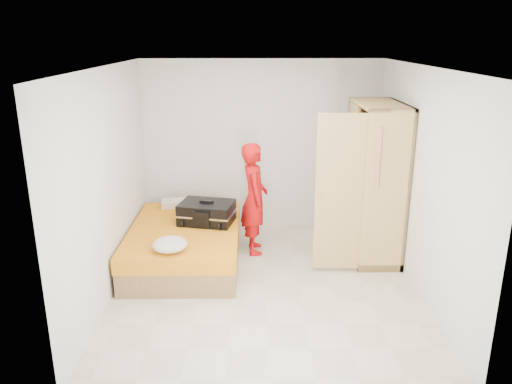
{
  "coord_description": "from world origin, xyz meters",
  "views": [
    {
      "loc": [
        -0.18,
        -5.5,
        2.93
      ],
      "look_at": [
        -0.1,
        0.6,
        1.0
      ],
      "focal_mm": 35.0,
      "sensor_mm": 36.0,
      "label": 1
    }
  ],
  "objects_px": {
    "wardrobe": "(372,186)",
    "suitcase": "(207,213)",
    "person": "(254,199)",
    "round_cushion": "(170,244)",
    "bed": "(185,244)"
  },
  "relations": [
    {
      "from": "suitcase",
      "to": "round_cushion",
      "type": "distance_m",
      "value": 1.0
    },
    {
      "from": "wardrobe",
      "to": "round_cushion",
      "type": "height_order",
      "value": "wardrobe"
    },
    {
      "from": "wardrobe",
      "to": "suitcase",
      "type": "height_order",
      "value": "wardrobe"
    },
    {
      "from": "wardrobe",
      "to": "person",
      "type": "bearing_deg",
      "value": 174.6
    },
    {
      "from": "suitcase",
      "to": "round_cushion",
      "type": "relative_size",
      "value": 1.99
    },
    {
      "from": "person",
      "to": "suitcase",
      "type": "bearing_deg",
      "value": 99.91
    },
    {
      "from": "wardrobe",
      "to": "suitcase",
      "type": "xyz_separation_m",
      "value": [
        -2.22,
        -0.03,
        -0.36
      ]
    },
    {
      "from": "person",
      "to": "suitcase",
      "type": "xyz_separation_m",
      "value": [
        -0.64,
        -0.17,
        -0.14
      ]
    },
    {
      "from": "suitcase",
      "to": "round_cushion",
      "type": "height_order",
      "value": "suitcase"
    },
    {
      "from": "bed",
      "to": "suitcase",
      "type": "xyz_separation_m",
      "value": [
        0.28,
        0.18,
        0.39
      ]
    },
    {
      "from": "wardrobe",
      "to": "suitcase",
      "type": "relative_size",
      "value": 2.57
    },
    {
      "from": "wardrobe",
      "to": "person",
      "type": "xyz_separation_m",
      "value": [
        -1.57,
        0.15,
        -0.22
      ]
    },
    {
      "from": "person",
      "to": "wardrobe",
      "type": "bearing_deg",
      "value": -100.66
    },
    {
      "from": "suitcase",
      "to": "bed",
      "type": "bearing_deg",
      "value": -135.48
    },
    {
      "from": "wardrobe",
      "to": "bed",
      "type": "bearing_deg",
      "value": -175.37
    }
  ]
}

